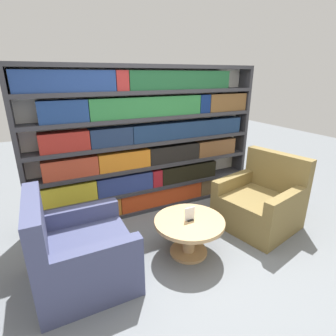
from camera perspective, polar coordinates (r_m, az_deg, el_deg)
name	(u,v)px	position (r m, az deg, el deg)	size (l,w,h in m)	color
ground_plane	(200,259)	(3.04, 6.91, -19.02)	(14.00, 14.00, 0.00)	slate
bookshelf	(148,143)	(3.66, -4.40, 5.47)	(3.25, 0.30, 2.01)	silver
armchair_left	(79,254)	(2.71, -18.72, -17.39)	(0.87, 0.87, 0.93)	#42476B
armchair_right	(260,203)	(3.65, 19.43, -7.26)	(1.03, 1.03, 0.93)	olive
coffee_table	(189,229)	(2.94, 4.63, -13.19)	(0.76, 0.76, 0.42)	tan
table_sign	(190,215)	(2.85, 4.73, -10.12)	(0.12, 0.06, 0.15)	black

